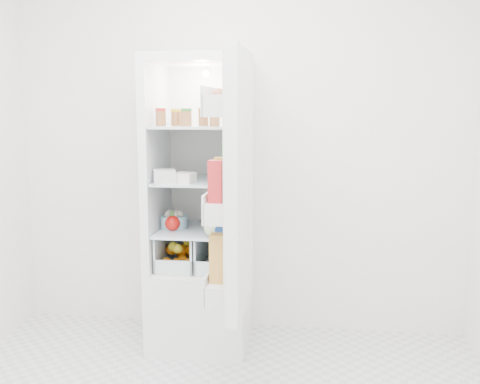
# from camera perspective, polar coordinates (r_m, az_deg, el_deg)

# --- Properties ---
(room_walls) EXTENTS (3.02, 3.02, 2.61)m
(room_walls) POSITION_cam_1_polar(r_m,az_deg,el_deg) (2.07, -5.79, 11.69)
(room_walls) COLOR white
(room_walls) RESTS_ON ground
(refrigerator) EXTENTS (0.60, 0.60, 1.80)m
(refrigerator) POSITION_cam_1_polar(r_m,az_deg,el_deg) (3.43, -4.02, -5.01)
(refrigerator) COLOR white
(refrigerator) RESTS_ON ground
(shelf_low) EXTENTS (0.49, 0.53, 0.01)m
(shelf_low) POSITION_cam_1_polar(r_m,az_deg,el_deg) (3.35, -4.25, -4.02)
(shelf_low) COLOR silver
(shelf_low) RESTS_ON refrigerator
(shelf_mid) EXTENTS (0.49, 0.53, 0.02)m
(shelf_mid) POSITION_cam_1_polar(r_m,az_deg,el_deg) (3.30, -4.31, 1.23)
(shelf_mid) COLOR silver
(shelf_mid) RESTS_ON refrigerator
(shelf_top) EXTENTS (0.49, 0.53, 0.02)m
(shelf_top) POSITION_cam_1_polar(r_m,az_deg,el_deg) (3.27, -4.38, 6.97)
(shelf_top) COLOR silver
(shelf_top) RESTS_ON refrigerator
(crisper_left) EXTENTS (0.23, 0.46, 0.22)m
(crisper_left) POSITION_cam_1_polar(r_m,az_deg,el_deg) (3.41, -6.25, -6.08)
(crisper_left) COLOR silver
(crisper_left) RESTS_ON refrigerator
(crisper_right) EXTENTS (0.23, 0.46, 0.22)m
(crisper_right) POSITION_cam_1_polar(r_m,az_deg,el_deg) (3.36, -2.17, -6.25)
(crisper_right) COLOR silver
(crisper_right) RESTS_ON refrigerator
(condiment_jars) EXTENTS (0.38, 0.16, 0.08)m
(condiment_jars) POSITION_cam_1_polar(r_m,az_deg,el_deg) (3.16, -5.54, 7.80)
(condiment_jars) COLOR #B21919
(condiment_jars) RESTS_ON shelf_top
(squeeze_bottle) EXTENTS (0.07, 0.07, 0.19)m
(squeeze_bottle) POSITION_cam_1_polar(r_m,az_deg,el_deg) (3.22, -0.67, 8.81)
(squeeze_bottle) COLOR white
(squeeze_bottle) RESTS_ON shelf_top
(tub_white) EXTENTS (0.16, 0.16, 0.08)m
(tub_white) POSITION_cam_1_polar(r_m,az_deg,el_deg) (3.14, -8.08, 1.66)
(tub_white) COLOR silver
(tub_white) RESTS_ON shelf_mid
(tub_cream) EXTENTS (0.12, 0.12, 0.06)m
(tub_cream) POSITION_cam_1_polar(r_m,az_deg,el_deg) (3.14, -5.90, 1.52)
(tub_cream) COLOR silver
(tub_cream) RESTS_ON shelf_mid
(tin_red) EXTENTS (0.09, 0.09, 0.06)m
(tin_red) POSITION_cam_1_polar(r_m,az_deg,el_deg) (3.16, -1.23, 1.61)
(tin_red) COLOR red
(tin_red) RESTS_ON shelf_mid
(tub_green) EXTENTS (0.13, 0.16, 0.08)m
(tub_green) POSITION_cam_1_polar(r_m,az_deg,el_deg) (3.34, -1.90, 2.18)
(tub_green) COLOR #3E8953
(tub_green) RESTS_ON shelf_mid
(red_cabbage) EXTENTS (0.18, 0.18, 0.18)m
(red_cabbage) POSITION_cam_1_polar(r_m,az_deg,el_deg) (3.26, -2.26, -2.58)
(red_cabbage) COLOR #5D2162
(red_cabbage) RESTS_ON shelf_low
(bell_pepper) EXTENTS (0.09, 0.09, 0.09)m
(bell_pepper) POSITION_cam_1_polar(r_m,az_deg,el_deg) (3.30, -7.21, -3.33)
(bell_pepper) COLOR red
(bell_pepper) RESTS_ON shelf_low
(mushroom_bowl) EXTENTS (0.20, 0.20, 0.08)m
(mushroom_bowl) POSITION_cam_1_polar(r_m,az_deg,el_deg) (3.37, -7.06, -3.20)
(mushroom_bowl) COLOR #87B5C9
(mushroom_bowl) RESTS_ON shelf_low
(salad_bag) EXTENTS (0.12, 0.12, 0.12)m
(salad_bag) POSITION_cam_1_polar(r_m,az_deg,el_deg) (3.12, -2.81, -3.75)
(salad_bag) COLOR #B7CF9B
(salad_bag) RESTS_ON shelf_low
(citrus_pile) EXTENTS (0.20, 0.31, 0.16)m
(citrus_pile) POSITION_cam_1_polar(r_m,az_deg,el_deg) (3.40, -6.30, -6.65)
(citrus_pile) COLOR orange
(citrus_pile) RESTS_ON refrigerator
(veg_pile) EXTENTS (0.16, 0.30, 0.10)m
(veg_pile) POSITION_cam_1_polar(r_m,az_deg,el_deg) (3.37, -2.08, -7.03)
(veg_pile) COLOR #1D511B
(veg_pile) RESTS_ON refrigerator
(fridge_door) EXTENTS (0.18, 0.60, 1.30)m
(fridge_door) POSITION_cam_1_polar(r_m,az_deg,el_deg) (2.68, -0.59, 0.41)
(fridge_door) COLOR white
(fridge_door) RESTS_ON refrigerator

